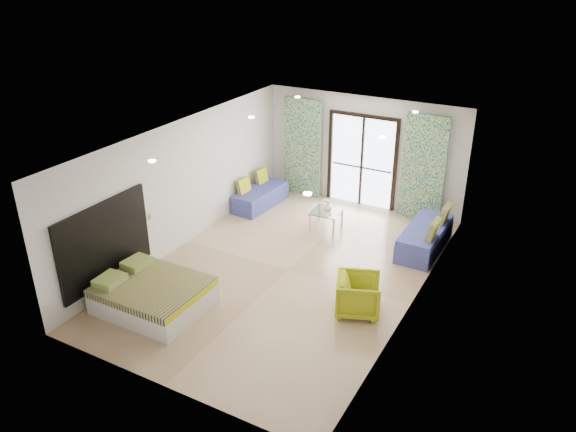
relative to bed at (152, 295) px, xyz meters
The scene contains 24 objects.
floor 2.72m from the bed, 57.07° to the left, with size 5.00×7.50×0.01m, color #A38361, non-canonical shape.
ceiling 3.65m from the bed, 57.07° to the left, with size 5.00×7.50×0.01m, color silver, non-canonical shape.
wall_back 6.30m from the bed, 76.25° to the left, with size 5.00×0.01×2.70m, color silver, non-canonical shape.
wall_front 2.35m from the bed, 44.98° to the right, with size 5.00×0.01×2.70m, color silver, non-canonical shape.
wall_left 2.72m from the bed, 114.25° to the left, with size 0.01×7.50×2.70m, color silver, non-canonical shape.
wall_right 4.71m from the bed, 29.80° to the left, with size 0.01×7.50×2.70m, color silver, non-canonical shape.
balcony_door 6.26m from the bed, 76.19° to the left, with size 1.76×0.08×2.28m.
balcony_rail 6.22m from the bed, 76.21° to the left, with size 1.52×0.03×0.04m, color #595451.
curtain_left 5.93m from the bed, 90.74° to the left, with size 1.00×0.10×2.50m, color beige.
curtain_right 6.66m from the bed, 62.65° to the left, with size 1.00×0.10×2.50m, color beige.
downlight_a 2.43m from the bed, 74.94° to the left, with size 0.12×0.12×0.02m, color #FFE0B2.
downlight_b 3.76m from the bed, ahead, with size 0.12×0.12×0.02m, color #FFE0B2.
downlight_c 4.07m from the bed, 88.70° to the left, with size 0.12×0.12×0.02m, color #FFE0B2.
downlight_d 4.98m from the bed, 48.74° to the left, with size 0.12×0.12×0.02m, color #FFE0B2.
downlight_e 5.80m from the bed, 89.19° to the left, with size 0.12×0.12×0.02m, color #FFE0B2.
downlight_f 6.47m from the bed, 61.42° to the left, with size 0.12×0.12×0.02m, color #FFE0B2.
headboard 1.26m from the bed, behind, with size 0.06×2.10×1.50m, color black.
switch_plate 1.78m from the bed, 128.54° to the left, with size 0.02×0.10×0.10m, color silver.
bed is the anchor object (origin of this frame).
daybed_left 4.72m from the bed, 97.80° to the left, with size 0.72×1.66×0.80m.
daybed_right 5.70m from the bed, 50.92° to the left, with size 0.74×1.85×0.91m.
coffee_table 4.52m from the bed, 72.77° to the left, with size 0.69×0.69×0.74m.
vase 4.56m from the bed, 72.71° to the left, with size 0.20×0.21×0.20m, color white.
armchair 3.60m from the bed, 26.55° to the left, with size 0.74×0.69×0.76m, color #A5AF16.
Camera 1 is at (4.61, -8.42, 5.71)m, focal length 35.00 mm.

